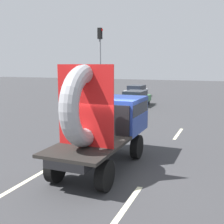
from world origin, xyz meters
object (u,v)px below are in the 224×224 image
distant_sedan (135,98)px  traffic_light (100,57)px  oncoming_car (136,91)px  flatbed_truck (106,119)px

distant_sedan → traffic_light: 4.83m
oncoming_car → flatbed_truck: bearing=-75.6°
traffic_light → oncoming_car: (0.37, 9.19, -3.56)m
traffic_light → distant_sedan: bearing=41.8°
flatbed_truck → oncoming_car: size_ratio=1.23×
flatbed_truck → traffic_light: (-5.95, 12.58, 2.54)m
distant_sedan → traffic_light: bearing=-138.2°
distant_sedan → oncoming_car: (-2.08, 7.00, -0.02)m
traffic_light → oncoming_car: bearing=87.7°
flatbed_truck → traffic_light: size_ratio=0.77×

